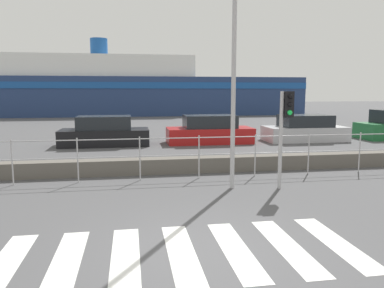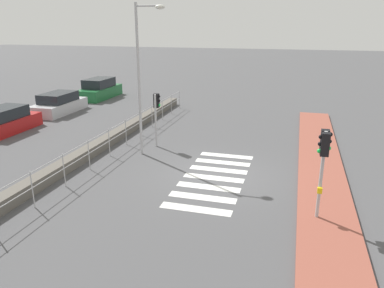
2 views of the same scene
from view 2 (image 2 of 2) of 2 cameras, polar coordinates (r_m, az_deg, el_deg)
ground_plane at (r=15.14m, az=3.62°, el=-4.68°), size 160.00×160.00×0.00m
sidewalk_brick at (r=14.89m, az=19.31°, el=-5.86°), size 24.00×1.80×0.12m
crosswalk at (r=14.82m, az=3.33°, el=-5.18°), size 5.85×2.40×0.01m
seawall at (r=17.25m, az=-16.34°, el=-1.68°), size 25.39×0.55×0.48m
harbor_fence at (r=16.62m, az=-13.96°, el=-0.02°), size 22.89×0.04×1.30m
traffic_light_near at (r=11.56m, az=19.45°, el=-1.15°), size 0.58×0.41×2.85m
traffic_light_far at (r=18.23m, az=-5.45°, el=5.49°), size 0.34×0.32×2.60m
streetlamp at (r=16.65m, az=-7.43°, el=11.84°), size 0.32×1.34×6.65m
parked_car_red at (r=23.23m, az=-26.78°, el=2.99°), size 4.27×1.78×1.40m
parked_car_silver at (r=27.11m, az=-19.63°, el=5.73°), size 4.22×1.88×1.37m
parked_car_green at (r=31.71m, az=-13.92°, el=8.05°), size 4.50×1.87×1.58m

